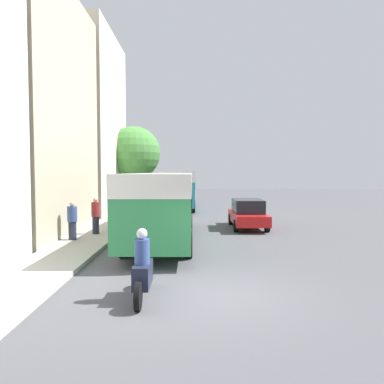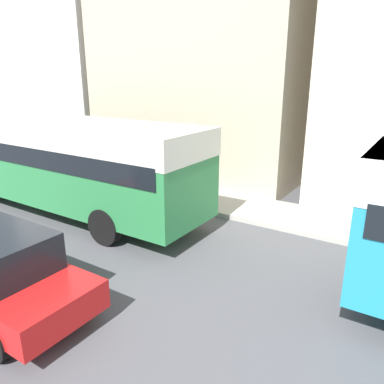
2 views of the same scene
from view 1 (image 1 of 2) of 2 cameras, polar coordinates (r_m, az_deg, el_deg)
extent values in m
plane|color=#515156|center=(9.63, 3.08, -15.48)|extent=(120.00, 120.00, 0.00)
cube|color=#B2ADA3|center=(10.64, -26.42, -13.57)|extent=(2.20, 120.00, 0.15)
cube|color=#BCAD93|center=(20.35, -26.61, 10.63)|extent=(6.50, 9.05, 11.71)
cube|color=beige|center=(29.55, -18.20, 9.66)|extent=(6.76, 8.98, 13.08)
cube|color=#2D8447|center=(16.70, -4.45, -1.45)|extent=(2.51, 10.88, 2.50)
cube|color=silver|center=(16.66, -4.46, 1.55)|extent=(2.54, 10.94, 0.75)
cube|color=black|center=(16.68, -4.45, -0.38)|extent=(2.56, 10.45, 0.55)
cylinder|color=black|center=(20.29, -6.97, -4.22)|extent=(0.28, 1.00, 1.00)
cylinder|color=black|center=(20.14, -0.40, -4.25)|extent=(0.28, 1.00, 1.00)
cylinder|color=black|center=(13.69, -10.40, -7.78)|extent=(0.28, 1.00, 1.00)
cylinder|color=black|center=(13.48, -0.58, -7.90)|extent=(0.28, 1.00, 1.00)
cube|color=teal|center=(31.09, -2.03, 0.75)|extent=(2.55, 10.12, 2.62)
cube|color=white|center=(31.07, -2.03, 2.44)|extent=(2.58, 10.17, 0.79)
cube|color=black|center=(31.08, -2.03, 1.35)|extent=(2.61, 9.72, 0.58)
cylinder|color=black|center=(34.36, -3.80, -1.22)|extent=(0.28, 1.00, 1.00)
cylinder|color=black|center=(34.29, 0.12, -1.23)|extent=(0.28, 1.00, 1.00)
cylinder|color=black|center=(28.12, -4.64, -2.18)|extent=(0.28, 1.00, 1.00)
cylinder|color=black|center=(28.03, 0.16, -2.18)|extent=(0.28, 1.00, 1.00)
cube|color=#1E2338|center=(9.32, -7.55, -12.32)|extent=(0.39, 1.10, 0.55)
cylinder|color=black|center=(10.16, -6.93, -12.63)|extent=(0.10, 0.64, 0.64)
cylinder|color=black|center=(8.64, -8.25, -15.48)|extent=(0.12, 0.64, 0.64)
cylinder|color=#33477F|center=(9.09, -7.66, -8.99)|extent=(0.36, 0.36, 0.60)
sphere|color=silver|center=(9.01, -7.68, -6.31)|extent=(0.26, 0.26, 0.26)
cube|color=red|center=(20.67, 8.45, -3.83)|extent=(1.73, 4.32, 0.55)
cube|color=black|center=(20.61, 8.46, -2.10)|extent=(1.52, 2.38, 0.71)
cylinder|color=black|center=(21.93, 5.87, -4.14)|extent=(0.22, 0.64, 0.64)
cylinder|color=black|center=(22.15, 9.96, -4.10)|extent=(0.22, 0.64, 0.64)
cylinder|color=black|center=(19.29, 6.69, -5.14)|extent=(0.22, 0.64, 0.64)
cylinder|color=black|center=(19.54, 11.33, -5.07)|extent=(0.22, 0.64, 0.64)
cylinder|color=#232838|center=(18.27, -14.50, -4.92)|extent=(0.31, 0.31, 0.82)
cylinder|color=maroon|center=(18.18, -14.53, -2.58)|extent=(0.39, 0.39, 0.68)
sphere|color=tan|center=(18.15, -14.55, -1.17)|extent=(0.22, 0.22, 0.22)
cylinder|color=#232838|center=(16.96, -17.79, -5.63)|extent=(0.33, 0.33, 0.78)
cylinder|color=#33477F|center=(16.87, -17.83, -3.22)|extent=(0.41, 0.41, 0.65)
sphere|color=tan|center=(16.83, -17.86, -1.75)|extent=(0.21, 0.21, 0.21)
cylinder|color=brown|center=(30.66, -8.87, 0.22)|extent=(0.36, 0.36, 2.83)
sphere|color=#47893D|center=(30.66, -8.92, 5.88)|extent=(4.29, 4.29, 4.29)
camera|label=2|loc=(27.64, 13.14, 5.61)|focal=35.00mm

